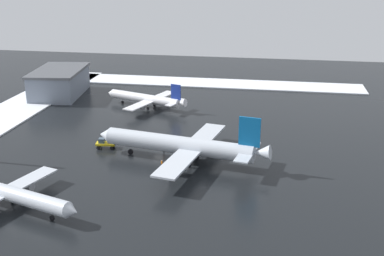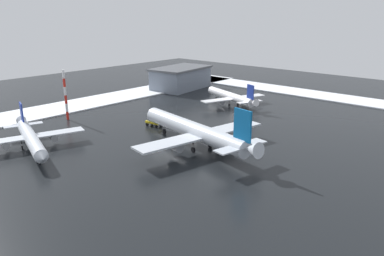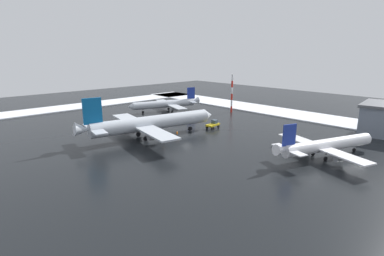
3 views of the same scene
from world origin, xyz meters
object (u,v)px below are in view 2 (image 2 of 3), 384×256
object	(u,v)px
airplane_distant_tail	(31,138)
antenna_mast	(65,95)
ground_crew_near_tug	(192,133)
airplane_parked_portside	(195,131)
pushback_tug	(153,122)
ground_crew_beside_wing	(172,144)
ground_crew_mid_apron	(216,137)
cargo_hangar	(181,78)
airplane_parked_starboard	(231,97)

from	to	relation	value
airplane_distant_tail	antenna_mast	xyz separation A→B (m)	(-19.08, -17.09, 4.37)
ground_crew_near_tug	airplane_parked_portside	bearing A→B (deg)	168.93
pushback_tug	ground_crew_beside_wing	size ratio (longest dim) A/B	2.83
ground_crew_mid_apron	ground_crew_beside_wing	world-z (taller)	same
ground_crew_mid_apron	cargo_hangar	world-z (taller)	cargo_hangar
ground_crew_near_tug	pushback_tug	bearing A→B (deg)	31.27
airplane_parked_portside	cargo_hangar	size ratio (longest dim) A/B	1.52
airplane_parked_portside	airplane_distant_tail	bearing A→B (deg)	55.39
airplane_distant_tail	ground_crew_near_tug	size ratio (longest dim) A/B	17.05
airplane_parked_portside	airplane_parked_starboard	size ratio (longest dim) A/B	1.45
airplane_parked_starboard	pushback_tug	world-z (taller)	airplane_parked_starboard
pushback_tug	ground_crew_beside_wing	bearing A→B (deg)	143.88
airplane_parked_portside	antenna_mast	bearing A→B (deg)	19.92
antenna_mast	ground_crew_beside_wing	bearing A→B (deg)	94.98
airplane_parked_portside	ground_crew_near_tug	xyz separation A→B (m)	(-4.99, -5.46, -3.02)
airplane_distant_tail	airplane_parked_starboard	bearing A→B (deg)	100.69
airplane_parked_portside	pushback_tug	xyz separation A→B (m)	(-5.03, -19.95, -2.71)
pushback_tug	ground_crew_mid_apron	size ratio (longest dim) A/B	2.83
ground_crew_mid_apron	cargo_hangar	distance (m)	67.18
airplane_parked_portside	ground_crew_beside_wing	bearing A→B (deg)	55.64
ground_crew_near_tug	ground_crew_beside_wing	world-z (taller)	same
airplane_parked_starboard	antenna_mast	size ratio (longest dim) A/B	1.91
pushback_tug	ground_crew_mid_apron	world-z (taller)	pushback_tug
airplane_parked_portside	airplane_parked_starboard	xyz separation A→B (m)	(-39.85, -19.01, -1.17)
airplane_parked_starboard	ground_crew_mid_apron	distance (m)	38.46
airplane_distant_tail	cargo_hangar	world-z (taller)	airplane_distant_tail
ground_crew_mid_apron	ground_crew_near_tug	bearing A→B (deg)	22.13
airplane_parked_starboard	airplane_distant_tail	distance (m)	66.64
ground_crew_beside_wing	antenna_mast	world-z (taller)	antenna_mast
airplane_parked_starboard	ground_crew_near_tug	size ratio (longest dim) A/B	16.30
ground_crew_near_tug	antenna_mast	size ratio (longest dim) A/B	0.12
cargo_hangar	pushback_tug	bearing A→B (deg)	28.23
airplane_distant_tail	pushback_tug	bearing A→B (deg)	95.48
ground_crew_beside_wing	antenna_mast	xyz separation A→B (m)	(3.46, -39.65, 6.33)
airplane_parked_starboard	cargo_hangar	bearing A→B (deg)	3.48
airplane_distant_tail	ground_crew_near_tug	distance (m)	37.77
ground_crew_mid_apron	ground_crew_beside_wing	bearing A→B (deg)	71.72
airplane_parked_starboard	antenna_mast	xyz separation A→B (m)	(47.15, -24.46, 4.47)
airplane_parked_portside	ground_crew_mid_apron	world-z (taller)	airplane_parked_portside
antenna_mast	ground_crew_near_tug	bearing A→B (deg)	107.93
ground_crew_near_tug	ground_crew_beside_wing	bearing A→B (deg)	131.91
airplane_distant_tail	ground_crew_near_tug	xyz separation A→B (m)	(-31.38, 20.92, -1.95)
airplane_parked_starboard	antenna_mast	bearing A→B (deg)	82.17
ground_crew_near_tug	cargo_hangar	size ratio (longest dim) A/B	0.06
ground_crew_beside_wing	cargo_hangar	xyz separation A→B (m)	(-53.03, -47.50, 3.47)
ground_crew_near_tug	antenna_mast	bearing A→B (deg)	49.33
airplane_parked_starboard	airplane_distant_tail	bearing A→B (deg)	103.23
airplane_parked_portside	pushback_tug	size ratio (longest dim) A/B	8.37
cargo_hangar	airplane_parked_portside	bearing A→B (deg)	39.06
pushback_tug	airplane_parked_portside	bearing A→B (deg)	158.56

